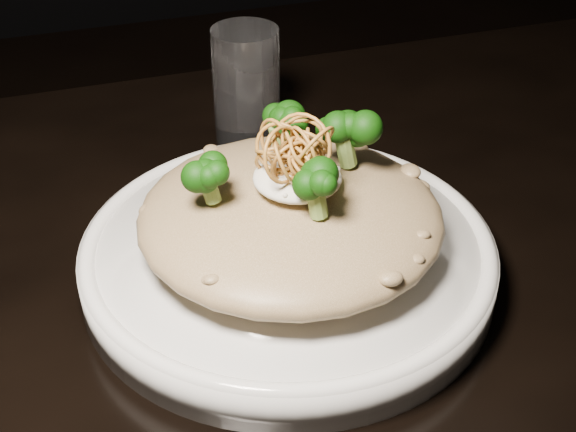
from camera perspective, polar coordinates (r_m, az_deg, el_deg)
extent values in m
cube|color=black|center=(0.61, 0.16, -6.94)|extent=(1.10, 0.80, 0.04)
cylinder|color=black|center=(1.26, 16.34, -5.19)|extent=(0.05, 0.05, 0.71)
cylinder|color=silver|center=(0.60, 0.00, -3.05)|extent=(0.31, 0.31, 0.03)
ellipsoid|color=brown|center=(0.58, 0.18, 0.00)|extent=(0.22, 0.22, 0.05)
ellipsoid|color=silver|center=(0.56, 0.67, 2.74)|extent=(0.06, 0.06, 0.02)
cylinder|color=white|center=(0.76, -2.98, 9.26)|extent=(0.08, 0.08, 0.11)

